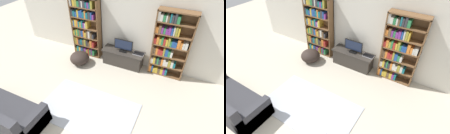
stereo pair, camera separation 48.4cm
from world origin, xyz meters
The scene contains 9 objects.
wall_back centered at (0.00, 4.23, 1.30)m, with size 8.80×0.06×2.60m.
bookshelf_left centered at (-1.61, 4.05, 1.04)m, with size 1.04×0.30×2.10m.
bookshelf_right centered at (1.22, 4.05, 1.04)m, with size 1.04×0.30×2.10m.
tv_stand centered at (-0.14, 3.93, 0.27)m, with size 1.40×0.48×0.54m.
television centered at (-0.14, 3.93, 0.76)m, with size 0.62×0.16×0.43m.
laptop centered at (0.38, 3.98, 0.55)m, with size 0.35×0.22×0.03m.
area_rug centered at (-0.23, 1.73, 0.01)m, with size 2.50×1.45×0.02m.
couch_left_sectional centered at (-1.90, 0.61, 0.28)m, with size 2.04×0.91×0.88m.
beanbag_ottoman centered at (-1.52, 3.37, 0.22)m, with size 0.66×0.66×0.43m, color #2D231E.
Camera 2 is at (1.97, -0.38, 3.72)m, focal length 28.00 mm.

